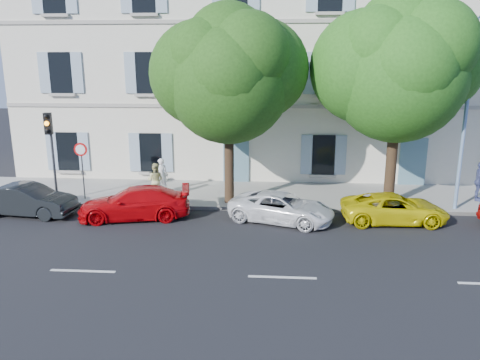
# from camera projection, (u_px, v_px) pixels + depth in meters

# --- Properties ---
(ground) EXTENTS (90.00, 90.00, 0.00)m
(ground) POSITION_uv_depth(u_px,v_px,m) (280.00, 230.00, 17.55)
(ground) COLOR black
(sidewalk) EXTENTS (36.00, 4.50, 0.15)m
(sidewalk) POSITION_uv_depth(u_px,v_px,m) (279.00, 195.00, 21.84)
(sidewalk) COLOR #A09E96
(sidewalk) RESTS_ON ground
(kerb) EXTENTS (36.00, 0.16, 0.16)m
(kerb) POSITION_uv_depth(u_px,v_px,m) (280.00, 209.00, 19.74)
(kerb) COLOR #9E998E
(kerb) RESTS_ON ground
(building) EXTENTS (28.00, 7.00, 12.00)m
(building) POSITION_uv_depth(u_px,v_px,m) (280.00, 64.00, 25.94)
(building) COLOR silver
(building) RESTS_ON ground
(car_dark_sedan) EXTENTS (4.04, 1.79, 1.29)m
(car_dark_sedan) POSITION_uv_depth(u_px,v_px,m) (28.00, 200.00, 19.08)
(car_dark_sedan) COLOR black
(car_dark_sedan) RESTS_ON ground
(car_red_coupe) EXTENTS (4.67, 2.58, 1.28)m
(car_red_coupe) POSITION_uv_depth(u_px,v_px,m) (135.00, 203.00, 18.73)
(car_red_coupe) COLOR #B9050A
(car_red_coupe) RESTS_ON ground
(car_white_coupe) EXTENTS (4.51, 3.09, 1.15)m
(car_white_coupe) POSITION_uv_depth(u_px,v_px,m) (282.00, 208.00, 18.35)
(car_white_coupe) COLOR white
(car_white_coupe) RESTS_ON ground
(car_yellow_supercar) EXTENTS (4.15, 2.03, 1.13)m
(car_yellow_supercar) POSITION_uv_depth(u_px,v_px,m) (394.00, 208.00, 18.27)
(car_yellow_supercar) COLOR #DBCA09
(car_yellow_supercar) RESTS_ON ground
(tree_left) EXTENTS (5.22, 5.22, 8.10)m
(tree_left) POSITION_uv_depth(u_px,v_px,m) (229.00, 81.00, 19.25)
(tree_left) COLOR #3A2819
(tree_left) RESTS_ON sidewalk
(tree_right) EXTENTS (5.51, 5.51, 8.49)m
(tree_right) POSITION_uv_depth(u_px,v_px,m) (398.00, 75.00, 18.97)
(tree_right) COLOR #3A2819
(tree_right) RESTS_ON sidewalk
(traffic_light) EXTENTS (0.34, 0.44, 3.90)m
(traffic_light) POSITION_uv_depth(u_px,v_px,m) (50.00, 138.00, 19.94)
(traffic_light) COLOR #383A3D
(traffic_light) RESTS_ON sidewalk
(road_sign) EXTENTS (0.59, 0.08, 2.55)m
(road_sign) POSITION_uv_depth(u_px,v_px,m) (82.00, 159.00, 20.56)
(road_sign) COLOR #383A3D
(road_sign) RESTS_ON sidewalk
(street_lamp) EXTENTS (0.30, 1.64, 7.68)m
(street_lamp) POSITION_uv_depth(u_px,v_px,m) (469.00, 104.00, 18.40)
(street_lamp) COLOR #7293BF
(street_lamp) RESTS_ON sidewalk
(pedestrian_a) EXTENTS (0.70, 0.60, 1.63)m
(pedestrian_a) POSITION_uv_depth(u_px,v_px,m) (161.00, 175.00, 21.89)
(pedestrian_a) COLOR white
(pedestrian_a) RESTS_ON sidewalk
(pedestrian_b) EXTENTS (0.84, 0.69, 1.58)m
(pedestrian_b) POSITION_uv_depth(u_px,v_px,m) (155.00, 180.00, 21.08)
(pedestrian_b) COLOR #C8C580
(pedestrian_b) RESTS_ON sidewalk
(pedestrian_c) EXTENTS (0.83, 1.12, 1.77)m
(pedestrian_c) POSITION_uv_depth(u_px,v_px,m) (479.00, 181.00, 20.55)
(pedestrian_c) COLOR #495286
(pedestrian_c) RESTS_ON sidewalk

